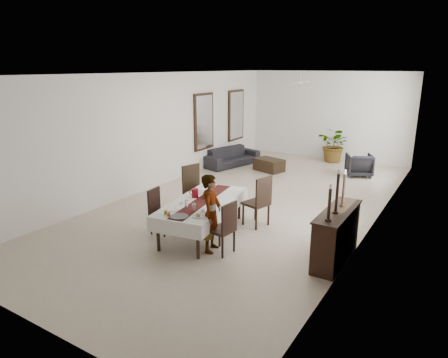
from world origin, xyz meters
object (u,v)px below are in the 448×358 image
(sideboard_body, at_px, (336,236))
(red_pitcher, at_px, (195,193))
(woman, at_px, (211,213))
(sofa, at_px, (231,157))
(dining_table_top, at_px, (202,202))

(sideboard_body, bearing_deg, red_pitcher, -176.87)
(woman, height_order, sofa, woman)
(dining_table_top, distance_m, red_pitcher, 0.30)
(dining_table_top, height_order, sofa, dining_table_top)
(woman, height_order, sideboard_body, woman)
(red_pitcher, xyz_separation_m, sideboard_body, (2.95, 0.16, -0.35))
(dining_table_top, height_order, red_pitcher, red_pitcher)
(red_pitcher, bearing_deg, sofa, 113.19)
(woman, bearing_deg, sofa, 13.15)
(woman, relative_size, sofa, 0.70)
(dining_table_top, height_order, sideboard_body, sideboard_body)
(dining_table_top, relative_size, red_pitcher, 12.00)
(sofa, bearing_deg, red_pitcher, -142.04)
(woman, bearing_deg, red_pitcher, 37.32)
(dining_table_top, bearing_deg, sofa, 105.60)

